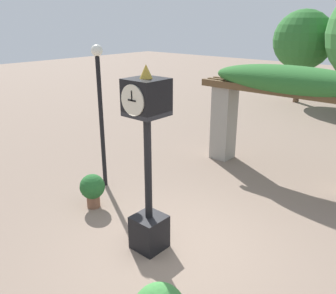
# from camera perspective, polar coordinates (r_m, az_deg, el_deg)

# --- Properties ---
(ground_plane) EXTENTS (60.00, 60.00, 0.00)m
(ground_plane) POSITION_cam_1_polar(r_m,az_deg,el_deg) (6.59, 1.18, -15.89)
(ground_plane) COLOR #7F6B5B
(pedestal_clock) EXTENTS (0.58, 0.62, 3.22)m
(pedestal_clock) POSITION_cam_1_polar(r_m,az_deg,el_deg) (5.83, -3.24, -2.50)
(pedestal_clock) COLOR black
(pedestal_clock) RESTS_ON ground
(pergola) EXTENTS (4.82, 1.15, 2.81)m
(pergola) POSITION_cam_1_polar(r_m,az_deg,el_deg) (9.27, 18.91, 7.76)
(pergola) COLOR gray
(pergola) RESTS_ON ground
(potted_plant_near_left) EXTENTS (0.54, 0.54, 0.75)m
(potted_plant_near_left) POSITION_cam_1_polar(r_m,az_deg,el_deg) (7.82, -12.02, -6.50)
(potted_plant_near_left) COLOR brown
(potted_plant_near_left) RESTS_ON ground
(lamp_post) EXTENTS (0.25, 0.25, 3.34)m
(lamp_post) POSITION_cam_1_polar(r_m,az_deg,el_deg) (8.27, -10.84, 7.38)
(lamp_post) COLOR black
(lamp_post) RESTS_ON ground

